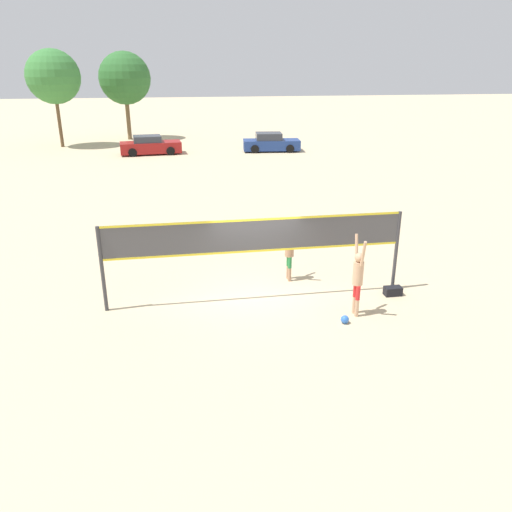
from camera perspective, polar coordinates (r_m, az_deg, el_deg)
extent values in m
plane|color=#C6B28C|center=(14.74, 0.00, -4.93)|extent=(200.00, 200.00, 0.00)
cylinder|color=#38383D|center=(14.21, -17.18, -1.50)|extent=(0.11, 0.11, 2.47)
cylinder|color=#38383D|center=(15.49, 15.71, 0.52)|extent=(0.11, 0.11, 2.47)
cube|color=#47474C|center=(13.99, 0.00, 2.37)|extent=(8.41, 0.02, 0.98)
cube|color=yellow|center=(13.85, 0.00, 4.17)|extent=(8.41, 0.03, 0.06)
cube|color=yellow|center=(14.14, 0.00, 0.59)|extent=(8.41, 0.03, 0.06)
cylinder|color=tan|center=(13.94, 11.44, -5.84)|extent=(0.11, 0.11, 0.50)
cylinder|color=red|center=(13.74, 11.58, -4.13)|extent=(0.12, 0.12, 0.41)
cylinder|color=tan|center=(14.10, 11.16, -5.48)|extent=(0.11, 0.11, 0.50)
cylinder|color=red|center=(13.91, 11.29, -3.79)|extent=(0.12, 0.12, 0.41)
cylinder|color=tan|center=(13.61, 11.59, -1.94)|extent=(0.28, 0.28, 0.65)
sphere|color=tan|center=(13.45, 11.73, -0.17)|extent=(0.25, 0.25, 0.25)
cylinder|color=tan|center=(13.17, 12.17, 0.25)|extent=(0.08, 0.23, 0.73)
cylinder|color=tan|center=(13.59, 11.43, 0.98)|extent=(0.08, 0.23, 0.73)
cylinder|color=tan|center=(16.06, 3.69, -1.84)|extent=(0.11, 0.11, 0.45)
cylinder|color=#267F3F|center=(15.91, 3.72, -0.49)|extent=(0.12, 0.12, 0.37)
cylinder|color=tan|center=(15.88, 3.85, -2.11)|extent=(0.11, 0.11, 0.45)
cylinder|color=#267F3F|center=(15.73, 3.89, -0.75)|extent=(0.12, 0.12, 0.37)
cylinder|color=tan|center=(15.65, 3.84, 0.98)|extent=(0.28, 0.28, 0.58)
sphere|color=tan|center=(15.52, 3.88, 2.37)|extent=(0.22, 0.22, 0.22)
cylinder|color=tan|center=(15.69, 3.70, 3.24)|extent=(0.08, 0.21, 0.65)
cylinder|color=tan|center=(15.25, 4.10, 2.70)|extent=(0.08, 0.21, 0.65)
sphere|color=blue|center=(13.58, 10.12, -7.15)|extent=(0.22, 0.22, 0.22)
cube|color=black|center=(15.48, 15.37, -3.88)|extent=(0.51, 0.29, 0.27)
cube|color=maroon|center=(40.08, -11.93, 12.07)|extent=(4.71, 2.20, 0.81)
cube|color=#2D333D|center=(39.98, -12.34, 12.95)|extent=(2.19, 1.83, 0.48)
cylinder|color=black|center=(41.05, -9.98, 12.10)|extent=(0.66, 0.28, 0.64)
cylinder|color=black|center=(39.37, -9.73, 11.75)|extent=(0.66, 0.28, 0.64)
cylinder|color=black|center=(40.91, -14.00, 11.77)|extent=(0.66, 0.28, 0.64)
cylinder|color=black|center=(39.22, -13.93, 11.40)|extent=(0.66, 0.28, 0.64)
cube|color=navy|center=(40.70, 1.77, 12.60)|extent=(4.61, 2.30, 0.77)
cube|color=#2D333D|center=(40.59, 1.46, 13.52)|extent=(2.16, 1.90, 0.55)
cylinder|color=black|center=(41.75, 3.58, 12.51)|extent=(0.66, 0.28, 0.64)
cylinder|color=black|center=(40.02, 3.90, 12.14)|extent=(0.66, 0.28, 0.64)
cylinder|color=black|center=(41.49, -0.29, 12.50)|extent=(0.66, 0.28, 0.64)
cylinder|color=black|center=(39.75, -0.13, 12.12)|extent=(0.66, 0.28, 0.64)
cylinder|color=brown|center=(45.74, -21.57, 14.26)|extent=(0.28, 0.28, 4.40)
sphere|color=#387A38|center=(45.55, -22.16, 18.46)|extent=(4.28, 4.28, 4.28)
cylinder|color=brown|center=(48.70, -14.41, 15.19)|extent=(0.37, 0.37, 4.11)
sphere|color=#2D662D|center=(48.52, -14.78, 19.06)|extent=(4.56, 4.56, 4.56)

